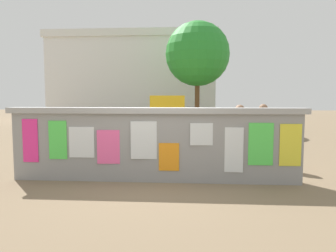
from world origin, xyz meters
TOP-DOWN VIEW (x-y plane):
  - ground at (0.00, 8.00)m, footprint 60.00×60.00m
  - poster_wall at (0.00, -0.00)m, footprint 6.30×0.42m
  - auto_rickshaw_truck at (0.84, 5.14)m, footprint 3.76×1.95m
  - motorcycle at (0.25, 1.60)m, footprint 1.89×0.57m
  - bicycle_near at (-2.11, 3.85)m, footprint 1.70×0.44m
  - bicycle_far at (-2.35, 1.36)m, footprint 1.65×0.62m
  - person_walking at (1.92, 0.93)m, footprint 0.41×0.41m
  - person_bystander at (2.63, 1.72)m, footprint 0.42×0.42m
  - tree_roadside at (1.09, 11.58)m, footprint 3.57×3.57m
  - building_background at (-3.53, 18.53)m, footprint 12.12×6.87m

SIDE VIEW (x-z plane):
  - ground at x=0.00m, z-range 0.00..0.00m
  - bicycle_near at x=-2.11m, z-range -0.11..0.84m
  - bicycle_far at x=-2.35m, z-range -0.11..0.84m
  - motorcycle at x=0.25m, z-range 0.03..0.90m
  - poster_wall at x=0.00m, z-range 0.02..1.60m
  - auto_rickshaw_truck at x=0.84m, z-range -0.02..1.83m
  - person_walking at x=1.92m, z-range 0.18..1.80m
  - person_bystander at x=2.63m, z-range 0.18..1.80m
  - building_background at x=-3.53m, z-range 0.02..6.43m
  - tree_roadside at x=1.09m, z-range 1.19..7.17m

